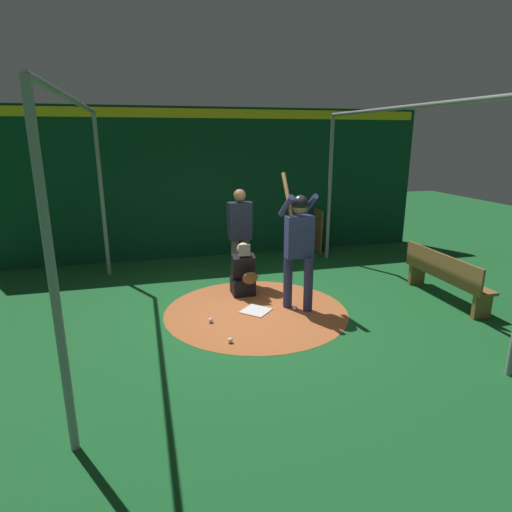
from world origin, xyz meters
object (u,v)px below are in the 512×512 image
object	(u,v)px
batter	(299,240)
baseball_2	(211,320)
catcher	(243,274)
bench	(445,275)
home_plate	(256,311)
umpire	(240,231)
baseball_1	(230,340)
baseball_0	(295,308)
bat_rack	(317,231)

from	to	relation	value
batter	baseball_2	world-z (taller)	batter
catcher	bench	size ratio (longest dim) A/B	0.51
home_plate	catcher	world-z (taller)	catcher
umpire	baseball_1	size ratio (longest dim) A/B	24.92
baseball_0	home_plate	bearing A→B (deg)	-101.57
baseball_1	baseball_2	xyz separation A→B (m)	(-0.74, -0.16, 0.00)
bat_rack	baseball_2	xyz separation A→B (m)	(3.69, -3.30, -0.45)
home_plate	baseball_2	size ratio (longest dim) A/B	5.68
home_plate	baseball_1	xyz separation A→B (m)	(0.99, -0.64, 0.03)
catcher	baseball_1	size ratio (longest dim) A/B	13.24
bat_rack	baseball_2	size ratio (longest dim) A/B	14.20
catcher	home_plate	bearing A→B (deg)	1.36
catcher	baseball_1	distance (m)	1.94
home_plate	catcher	distance (m)	0.89
catcher	baseball_1	xyz separation A→B (m)	(1.80, -0.62, -0.34)
home_plate	baseball_1	bearing A→B (deg)	-32.73
baseball_2	bat_rack	bearing A→B (deg)	138.15
umpire	baseball_0	world-z (taller)	umpire
batter	home_plate	bearing A→B (deg)	-94.94
bench	umpire	bearing A→B (deg)	-118.57
bench	baseball_2	size ratio (longest dim) A/B	26.10
umpire	baseball_2	xyz separation A→B (m)	(1.68, -0.87, -1.00)
batter	bat_rack	distance (m)	3.99
bat_rack	bench	world-z (taller)	bat_rack
batter	bench	xyz separation A→B (m)	(0.28, 2.63, -0.72)
catcher	umpire	xyz separation A→B (m)	(-0.62, 0.09, 0.66)
home_plate	baseball_2	world-z (taller)	baseball_2
bat_rack	baseball_0	size ratio (longest dim) A/B	14.20
bench	home_plate	bearing A→B (deg)	-95.91
bat_rack	batter	bearing A→B (deg)	-27.41
home_plate	bat_rack	bearing A→B (deg)	143.85
home_plate	bench	world-z (taller)	bench
bat_rack	baseball_0	world-z (taller)	bat_rack
bench	baseball_1	world-z (taller)	bench
umpire	bench	xyz separation A→B (m)	(1.77, 3.25, -0.59)
batter	baseball_2	bearing A→B (deg)	-82.50
bench	baseball_0	xyz separation A→B (m)	(-0.21, -2.68, -0.41)
bench	baseball_1	distance (m)	4.03
umpire	bat_rack	distance (m)	3.20
home_plate	baseball_0	bearing A→B (deg)	78.43
bench	baseball_0	bearing A→B (deg)	-94.54
home_plate	batter	world-z (taller)	batter
home_plate	baseball_0	size ratio (longest dim) A/B	5.68
umpire	baseball_1	bearing A→B (deg)	-16.30
bench	baseball_2	bearing A→B (deg)	-91.21
catcher	bench	xyz separation A→B (m)	(1.15, 3.34, 0.07)
home_plate	batter	xyz separation A→B (m)	(0.06, 0.70, 1.16)
home_plate	batter	bearing A→B (deg)	85.06
bat_rack	catcher	bearing A→B (deg)	-43.91
catcher	bench	world-z (taller)	catcher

